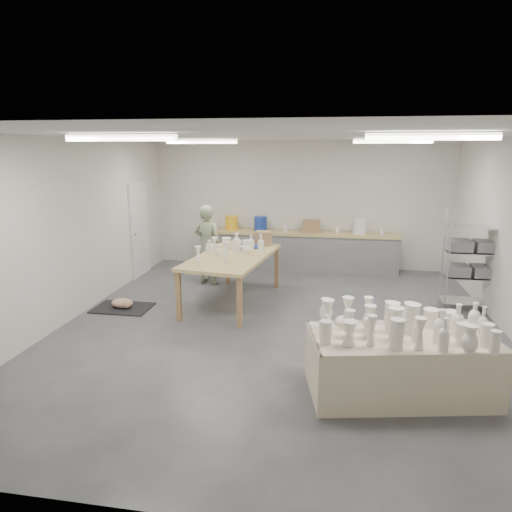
% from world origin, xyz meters
% --- Properties ---
extents(room, '(8.00, 8.02, 3.00)m').
position_xyz_m(room, '(-0.11, 0.08, 2.06)').
color(room, '#424449').
rests_on(room, ground).
extents(back_counter, '(4.60, 0.60, 1.24)m').
position_xyz_m(back_counter, '(-0.01, 3.68, 0.49)').
color(back_counter, tan).
rests_on(back_counter, ground).
extents(wire_shelf, '(0.88, 0.48, 1.80)m').
position_xyz_m(wire_shelf, '(3.20, 1.40, 0.92)').
color(wire_shelf, silver).
rests_on(wire_shelf, ground).
extents(drying_table, '(2.23, 1.38, 1.10)m').
position_xyz_m(drying_table, '(1.61, -1.80, 0.43)').
color(drying_table, olive).
rests_on(drying_table, ground).
extents(work_table, '(1.53, 2.57, 1.27)m').
position_xyz_m(work_table, '(-0.97, 1.20, 0.89)').
color(work_table, tan).
rests_on(work_table, ground).
extents(rug, '(1.00, 0.70, 0.02)m').
position_xyz_m(rug, '(-2.90, 0.41, 0.01)').
color(rug, black).
rests_on(rug, ground).
extents(cat, '(0.46, 0.39, 0.17)m').
position_xyz_m(cat, '(-2.88, 0.39, 0.11)').
color(cat, white).
rests_on(cat, rug).
extents(potter, '(0.69, 0.54, 1.68)m').
position_xyz_m(potter, '(-1.79, 2.20, 0.84)').
color(potter, gray).
rests_on(potter, ground).
extents(red_stool, '(0.36, 0.36, 0.30)m').
position_xyz_m(red_stool, '(-1.79, 2.47, 0.26)').
color(red_stool, red).
rests_on(red_stool, ground).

